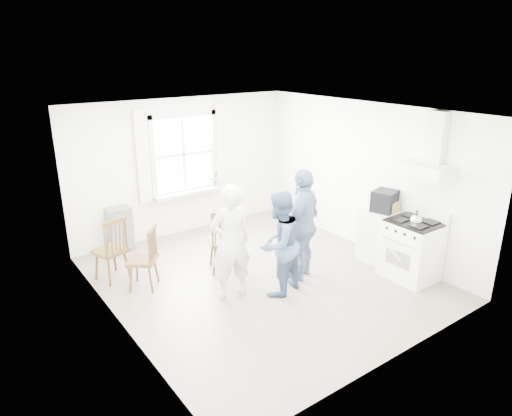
{
  "coord_description": "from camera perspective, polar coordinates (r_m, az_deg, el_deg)",
  "views": [
    {
      "loc": [
        -3.84,
        -5.18,
        3.42
      ],
      "look_at": [
        0.05,
        0.2,
        1.11
      ],
      "focal_mm": 32.0,
      "sensor_mm": 36.0,
      "label": 1
    }
  ],
  "objects": [
    {
      "name": "windsor_chair_a",
      "position": [
        7.3,
        -17.36,
        -4.21
      ],
      "size": [
        0.54,
        0.54,
        1.03
      ],
      "color": "#462E16",
      "rests_on": "ground"
    },
    {
      "name": "potted_plant",
      "position": [
        9.08,
        -5.24,
        3.69
      ],
      "size": [
        0.18,
        0.18,
        0.31
      ],
      "primitive_type": "imported",
      "rotation": [
        0.0,
        0.0,
        -0.09
      ],
      "color": "#347534",
      "rests_on": "window_assembly"
    },
    {
      "name": "low_cabinet",
      "position": [
        7.96,
        15.08,
        -3.42
      ],
      "size": [
        0.5,
        0.55,
        0.9
      ],
      "primitive_type": "cube",
      "color": "silver",
      "rests_on": "ground"
    },
    {
      "name": "person_right",
      "position": [
        7.04,
        5.92,
        -2.03
      ],
      "size": [
        1.39,
        1.39,
        1.76
      ],
      "primitive_type": "imported",
      "rotation": [
        0.0,
        0.0,
        3.62
      ],
      "color": "navy",
      "rests_on": "ground"
    },
    {
      "name": "kettle",
      "position": [
        7.12,
        19.36,
        -1.49
      ],
      "size": [
        0.18,
        0.18,
        0.25
      ],
      "color": "silver",
      "rests_on": "gas_stove"
    },
    {
      "name": "windsor_chair_b",
      "position": [
        7.22,
        -3.97,
        -3.33
      ],
      "size": [
        0.59,
        0.58,
        1.08
      ],
      "color": "#462E16",
      "rests_on": "ground"
    },
    {
      "name": "shelf_unit",
      "position": [
        8.46,
        -16.64,
        -2.56
      ],
      "size": [
        0.4,
        0.3,
        0.8
      ],
      "primitive_type": "cube",
      "color": "slate",
      "rests_on": "ground"
    },
    {
      "name": "cardboard_box",
      "position": [
        7.75,
        16.32,
        0.11
      ],
      "size": [
        0.28,
        0.2,
        0.18
      ],
      "primitive_type": "cube",
      "rotation": [
        0.0,
        0.0,
        0.01
      ],
      "color": "tan",
      "rests_on": "low_cabinet"
    },
    {
      "name": "gas_stove",
      "position": [
        7.51,
        18.86,
        -4.91
      ],
      "size": [
        0.68,
        0.76,
        1.12
      ],
      "color": "white",
      "rests_on": "ground"
    },
    {
      "name": "range_hood",
      "position": [
        7.21,
        20.82,
        5.78
      ],
      "size": [
        0.45,
        0.76,
        0.94
      ],
      "color": "silver",
      "rests_on": "room_shell"
    },
    {
      "name": "windsor_chair_c",
      "position": [
        6.96,
        -13.28,
        -5.26
      ],
      "size": [
        0.57,
        0.57,
        0.98
      ],
      "color": "#462E16",
      "rests_on": "ground"
    },
    {
      "name": "window_assembly",
      "position": [
        8.77,
        -8.93,
        6.07
      ],
      "size": [
        1.88,
        0.24,
        1.7
      ],
      "color": "white",
      "rests_on": "room_shell"
    },
    {
      "name": "person_mid",
      "position": [
        6.57,
        2.88,
        -4.51
      ],
      "size": [
        0.94,
        0.94,
        1.56
      ],
      "primitive_type": "imported",
      "rotation": [
        0.0,
        0.0,
        3.42
      ],
      "color": "#42597B",
      "rests_on": "ground"
    },
    {
      "name": "person_left",
      "position": [
        6.46,
        -3.24,
        -4.29
      ],
      "size": [
        0.71,
        0.71,
        1.7
      ],
      "primitive_type": "imported",
      "rotation": [
        0.0,
        0.0,
        2.98
      ],
      "color": "silver",
      "rests_on": "ground"
    },
    {
      "name": "room_shell",
      "position": [
        6.79,
        0.67,
        1.01
      ],
      "size": [
        4.62,
        5.12,
        2.64
      ],
      "color": "gray",
      "rests_on": "ground"
    },
    {
      "name": "stereo_stack",
      "position": [
        7.76,
        15.78,
        0.86
      ],
      "size": [
        0.47,
        0.44,
        0.35
      ],
      "color": "black",
      "rests_on": "low_cabinet"
    }
  ]
}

